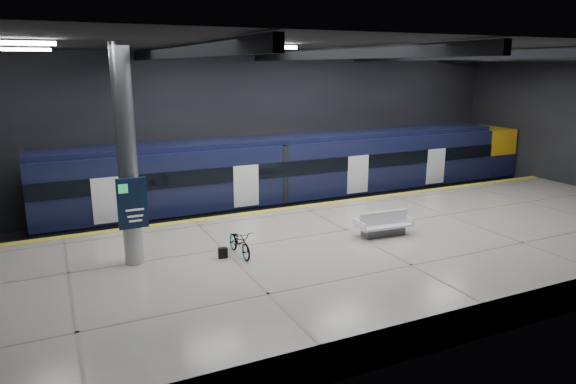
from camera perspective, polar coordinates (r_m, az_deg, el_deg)
ground at (r=21.32m, az=4.95°, el=-6.26°), size 30.00×30.00×0.00m
room_shell at (r=20.09m, az=5.28°, el=9.24°), size 30.10×16.10×8.05m
platform at (r=19.15m, az=8.77°, el=-7.00°), size 30.00×11.00×1.10m
safety_strip at (r=23.28m, az=1.61°, el=-1.62°), size 30.00×0.40×0.01m
rails at (r=25.95m, az=-1.16°, el=-2.33°), size 30.00×1.52×0.16m
train at (r=26.61m, az=3.94°, el=2.43°), size 29.40×2.84×3.79m
bench at (r=19.64m, az=10.55°, el=-3.83°), size 2.16×1.00×0.93m
bicycle at (r=17.37m, az=-5.39°, el=-5.59°), size 0.67×1.75×0.91m
pannier_bag at (r=17.28m, az=-7.25°, el=-6.72°), size 0.32×0.22×0.35m
info_column at (r=16.61m, az=-17.42°, el=3.32°), size 0.90×0.78×6.90m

